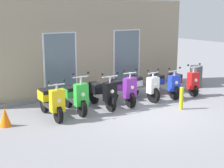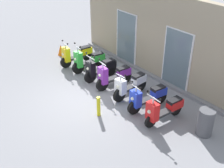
% 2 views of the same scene
% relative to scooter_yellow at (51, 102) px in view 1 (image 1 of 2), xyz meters
% --- Properties ---
extents(ground_plane, '(40.00, 40.00, 0.00)m').
position_rel_scooter_yellow_xyz_m(ground_plane, '(2.60, -1.19, -0.47)').
color(ground_plane, gray).
extents(storefront_facade, '(8.33, 0.50, 3.41)m').
position_rel_scooter_yellow_xyz_m(storefront_facade, '(2.60, 2.02, 1.18)').
color(storefront_facade, gray).
rests_on(storefront_facade, ground_plane).
extents(scooter_yellow, '(0.53, 1.62, 1.20)m').
position_rel_scooter_yellow_xyz_m(scooter_yellow, '(0.00, 0.00, 0.00)').
color(scooter_yellow, black).
rests_on(scooter_yellow, ground_plane).
extents(scooter_green, '(0.54, 1.62, 1.31)m').
position_rel_scooter_yellow_xyz_m(scooter_green, '(0.82, 0.09, -0.00)').
color(scooter_green, black).
rests_on(scooter_green, ground_plane).
extents(scooter_black, '(0.61, 1.57, 1.22)m').
position_rel_scooter_yellow_xyz_m(scooter_black, '(1.75, 0.03, 0.01)').
color(scooter_black, black).
rests_on(scooter_black, ground_plane).
extents(scooter_purple, '(0.52, 1.61, 1.25)m').
position_rel_scooter_yellow_xyz_m(scooter_purple, '(2.55, 0.06, 0.00)').
color(scooter_purple, black).
rests_on(scooter_purple, ground_plane).
extents(scooter_white, '(0.52, 1.60, 1.14)m').
position_rel_scooter_yellow_xyz_m(scooter_white, '(3.46, 0.11, -0.01)').
color(scooter_white, black).
rests_on(scooter_white, ground_plane).
extents(scooter_blue, '(0.53, 1.63, 1.13)m').
position_rel_scooter_yellow_xyz_m(scooter_blue, '(4.42, 0.05, -0.02)').
color(scooter_blue, black).
rests_on(scooter_blue, ground_plane).
extents(scooter_red, '(0.62, 1.56, 1.19)m').
position_rel_scooter_yellow_xyz_m(scooter_red, '(5.24, -0.05, -0.01)').
color(scooter_red, black).
rests_on(scooter_red, ground_plane).
extents(traffic_cone, '(0.32, 0.32, 0.52)m').
position_rel_scooter_yellow_xyz_m(traffic_cone, '(-1.34, -0.04, -0.21)').
color(traffic_cone, orange).
rests_on(traffic_cone, ground_plane).
extents(trash_bin, '(0.48, 0.48, 0.86)m').
position_rel_scooter_yellow_xyz_m(trash_bin, '(6.44, 0.45, -0.04)').
color(trash_bin, '#4C4C51').
rests_on(trash_bin, ground_plane).
extents(curb_bollard, '(0.12, 0.12, 0.70)m').
position_rel_scooter_yellow_xyz_m(curb_bollard, '(3.72, -1.48, -0.12)').
color(curb_bollard, yellow).
rests_on(curb_bollard, ground_plane).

